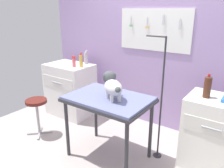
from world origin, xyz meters
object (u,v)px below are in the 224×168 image
object	(u,v)px
stool	(37,107)
soda_bottle	(207,87)
grooming_table	(108,103)
spray_bottle_tall	(81,61)
dog	(112,85)
counter_left	(70,89)
grooming_arm	(160,105)
cabinet_right	(214,134)

from	to	relation	value
stool	soda_bottle	world-z (taller)	soda_bottle
grooming_table	spray_bottle_tall	world-z (taller)	spray_bottle_tall
dog	spray_bottle_tall	world-z (taller)	spray_bottle_tall
stool	soda_bottle	bearing A→B (deg)	18.03
stool	counter_left	bearing A→B (deg)	98.90
grooming_table	stool	bearing A→B (deg)	-171.54
stool	spray_bottle_tall	xyz separation A→B (m)	(0.18, 0.81, 0.57)
soda_bottle	dog	bearing A→B (deg)	-149.61
grooming_table	counter_left	size ratio (longest dim) A/B	1.09
stool	spray_bottle_tall	world-z (taller)	spray_bottle_tall
dog	counter_left	size ratio (longest dim) A/B	0.43
grooming_arm	stool	distance (m)	1.81
grooming_table	stool	xyz separation A→B (m)	(-1.19, -0.18, -0.29)
cabinet_right	soda_bottle	size ratio (longest dim) A/B	3.22
stool	cabinet_right	bearing A→B (deg)	17.78
stool	soda_bottle	xyz separation A→B (m)	(2.18, 0.71, 0.55)
grooming_arm	grooming_table	bearing A→B (deg)	-144.50
counter_left	soda_bottle	bearing A→B (deg)	-2.70
soda_bottle	stool	bearing A→B (deg)	-161.97
spray_bottle_tall	dog	bearing A→B (deg)	-30.67
spray_bottle_tall	grooming_arm	bearing A→B (deg)	-9.74
dog	stool	size ratio (longest dim) A/B	0.69
counter_left	stool	world-z (taller)	counter_left
grooming_arm	spray_bottle_tall	xyz separation A→B (m)	(-1.53, 0.26, 0.30)
counter_left	cabinet_right	size ratio (longest dim) A/B	1.05
spray_bottle_tall	grooming_table	bearing A→B (deg)	-31.74
grooming_table	grooming_arm	xyz separation A→B (m)	(0.51, 0.37, -0.03)
cabinet_right	dog	bearing A→B (deg)	-151.60
counter_left	spray_bottle_tall	bearing A→B (deg)	-2.01
counter_left	soda_bottle	world-z (taller)	soda_bottle
dog	soda_bottle	world-z (taller)	soda_bottle
grooming_arm	stool	bearing A→B (deg)	-162.32
dog	grooming_arm	bearing A→B (deg)	39.77
counter_left	soda_bottle	xyz separation A→B (m)	(2.31, -0.11, 0.55)
dog	spray_bottle_tall	bearing A→B (deg)	149.33
counter_left	spray_bottle_tall	distance (m)	0.64
cabinet_right	stool	xyz separation A→B (m)	(-2.32, -0.74, 0.02)
counter_left	cabinet_right	xyz separation A→B (m)	(2.45, -0.07, -0.02)
grooming_table	grooming_arm	world-z (taller)	grooming_arm
counter_left	stool	size ratio (longest dim) A/B	1.63
grooming_table	soda_bottle	size ratio (longest dim) A/B	3.68
grooming_arm	spray_bottle_tall	distance (m)	1.58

